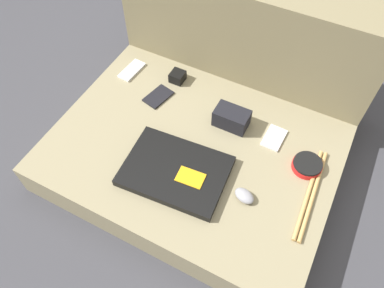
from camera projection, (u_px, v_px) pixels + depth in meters
name	position (u px, v px, depth m)	size (l,w,h in m)	color
ground_plane	(192.00, 168.00, 1.44)	(8.00, 8.00, 0.00)	#38383D
couch_seat	(192.00, 158.00, 1.38)	(1.00, 0.73, 0.14)	#847A5B
couch_backrest	(246.00, 44.00, 1.47)	(1.00, 0.20, 0.52)	#756B4C
laptop	(176.00, 171.00, 1.25)	(0.36, 0.27, 0.03)	black
computer_mouse	(244.00, 196.00, 1.20)	(0.08, 0.06, 0.03)	gray
speaker_puck	(307.00, 165.00, 1.26)	(0.10, 0.10, 0.03)	red
phone_silver	(274.00, 138.00, 1.35)	(0.07, 0.11, 0.01)	silver
phone_black	(132.00, 70.00, 1.55)	(0.06, 0.13, 0.01)	silver
phone_small	(158.00, 96.00, 1.46)	(0.09, 0.12, 0.01)	black
camera_pouch	(232.00, 118.00, 1.36)	(0.13, 0.08, 0.07)	black
charger_brick	(178.00, 77.00, 1.50)	(0.05, 0.06, 0.04)	black
drumstick_pair	(311.00, 194.00, 1.21)	(0.05, 0.35, 0.01)	tan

